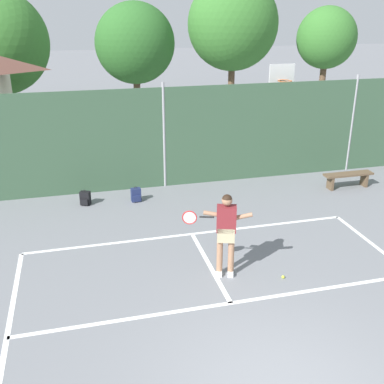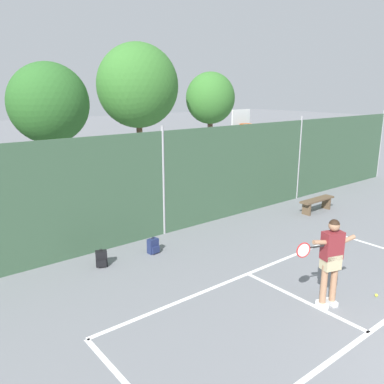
{
  "view_description": "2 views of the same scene",
  "coord_description": "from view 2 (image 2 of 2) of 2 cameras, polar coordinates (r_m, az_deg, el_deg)",
  "views": [
    {
      "loc": [
        -2.59,
        -4.61,
        5.36
      ],
      "look_at": [
        0.02,
        5.59,
        1.11
      ],
      "focal_mm": 43.25,
      "sensor_mm": 36.0,
      "label": 1
    },
    {
      "loc": [
        -6.47,
        -0.45,
        4.29
      ],
      "look_at": [
        0.03,
        7.68,
        1.58
      ],
      "focal_mm": 37.14,
      "sensor_mm": 36.0,
      "label": 2
    }
  ],
  "objects": [
    {
      "name": "backpack_black",
      "position": [
        10.25,
        -12.87,
        -9.36
      ],
      "size": [
        0.33,
        0.32,
        0.46
      ],
      "color": "black",
      "rests_on": "ground"
    },
    {
      "name": "treeline_backdrop",
      "position": [
        21.51,
        -22.66,
        12.44
      ],
      "size": [
        25.2,
        4.48,
        6.89
      ],
      "color": "brown",
      "rests_on": "ground"
    },
    {
      "name": "basketball_hoop",
      "position": [
        15.24,
        6.82,
        7.04
      ],
      "size": [
        0.9,
        0.67,
        3.55
      ],
      "color": "#284CB2",
      "rests_on": "ground"
    },
    {
      "name": "chainlink_fence",
      "position": [
        11.78,
        -4.15,
        1.18
      ],
      "size": [
        26.09,
        0.09,
        3.27
      ],
      "color": "#38563D",
      "rests_on": "ground"
    },
    {
      "name": "courtside_bench",
      "position": [
        14.9,
        17.51,
        -1.38
      ],
      "size": [
        1.6,
        0.36,
        0.48
      ],
      "color": "brown",
      "rests_on": "ground"
    },
    {
      "name": "backpack_navy",
      "position": [
        10.81,
        -5.59,
        -7.76
      ],
      "size": [
        0.29,
        0.26,
        0.46
      ],
      "color": "navy",
      "rests_on": "ground"
    },
    {
      "name": "tennis_player",
      "position": [
        8.38,
        19.33,
        -8.58
      ],
      "size": [
        1.41,
        0.41,
        1.85
      ],
      "color": "silver",
      "rests_on": "ground"
    },
    {
      "name": "tennis_ball",
      "position": [
        9.58,
        24.96,
        -13.28
      ],
      "size": [
        0.07,
        0.07,
        0.07
      ],
      "primitive_type": "sphere",
      "color": "#CCE033",
      "rests_on": "ground"
    }
  ]
}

